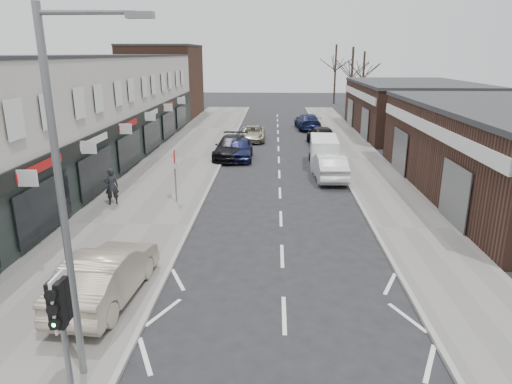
# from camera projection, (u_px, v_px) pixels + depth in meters

# --- Properties ---
(ground) EXTENTS (160.00, 160.00, 0.00)m
(ground) POSITION_uv_depth(u_px,v_px,m) (286.00, 359.00, 11.20)
(ground) COLOR black
(ground) RESTS_ON ground
(pavement_left) EXTENTS (5.50, 64.00, 0.12)m
(pavement_left) POSITION_uv_depth(u_px,v_px,m) (184.00, 158.00, 32.47)
(pavement_left) COLOR slate
(pavement_left) RESTS_ON ground
(pavement_right) EXTENTS (3.50, 64.00, 0.12)m
(pavement_right) POSITION_uv_depth(u_px,v_px,m) (361.00, 160.00, 31.99)
(pavement_right) COLOR slate
(pavement_right) RESTS_ON ground
(shop_terrace_left) EXTENTS (8.00, 41.00, 7.10)m
(shop_terrace_left) POSITION_uv_depth(u_px,v_px,m) (70.00, 113.00, 29.33)
(shop_terrace_left) COLOR beige
(shop_terrace_left) RESTS_ON ground
(brick_block_far) EXTENTS (8.00, 10.00, 8.00)m
(brick_block_far) POSITION_uv_depth(u_px,v_px,m) (163.00, 82.00, 53.57)
(brick_block_far) COLOR #4C2E20
(brick_block_far) RESTS_ON ground
(right_unit_far) EXTENTS (10.00, 16.00, 4.50)m
(right_unit_far) POSITION_uv_depth(u_px,v_px,m) (412.00, 109.00, 42.56)
(right_unit_far) COLOR #3C241B
(right_unit_far) RESTS_ON ground
(tree_far_a) EXTENTS (3.60, 3.60, 8.00)m
(tree_far_a) POSITION_uv_depth(u_px,v_px,m) (350.00, 114.00, 56.73)
(tree_far_a) COLOR #382D26
(tree_far_a) RESTS_ON ground
(tree_far_b) EXTENTS (3.60, 3.60, 7.50)m
(tree_far_b) POSITION_uv_depth(u_px,v_px,m) (361.00, 108.00, 62.37)
(tree_far_b) COLOR #382D26
(tree_far_b) RESTS_ON ground
(tree_far_c) EXTENTS (3.60, 3.60, 8.50)m
(tree_far_c) POSITION_uv_depth(u_px,v_px,m) (334.00, 104.00, 68.22)
(tree_far_c) COLOR #382D26
(tree_far_c) RESTS_ON ground
(traffic_light) EXTENTS (0.28, 0.60, 3.10)m
(traffic_light) POSITION_uv_depth(u_px,v_px,m) (61.00, 314.00, 8.74)
(traffic_light) COLOR slate
(traffic_light) RESTS_ON pavement_left
(street_lamp) EXTENTS (2.23, 0.22, 8.00)m
(street_lamp) POSITION_uv_depth(u_px,v_px,m) (68.00, 186.00, 9.26)
(street_lamp) COLOR slate
(street_lamp) RESTS_ON pavement_left
(warning_sign) EXTENTS (0.12, 0.80, 2.70)m
(warning_sign) POSITION_uv_depth(u_px,v_px,m) (175.00, 161.00, 22.23)
(warning_sign) COLOR slate
(warning_sign) RESTS_ON pavement_left
(white_van) EXTENTS (1.93, 4.93, 1.89)m
(white_van) POSITION_uv_depth(u_px,v_px,m) (324.00, 153.00, 30.14)
(white_van) COLOR white
(white_van) RESTS_ON ground
(sedan_on_pavement) EXTENTS (2.03, 4.89, 1.57)m
(sedan_on_pavement) POSITION_uv_depth(u_px,v_px,m) (106.00, 275.00, 13.54)
(sedan_on_pavement) COLOR tan
(sedan_on_pavement) RESTS_ON pavement_left
(pedestrian) EXTENTS (0.78, 0.67, 1.81)m
(pedestrian) POSITION_uv_depth(u_px,v_px,m) (112.00, 186.00, 22.12)
(pedestrian) COLOR black
(pedestrian) RESTS_ON pavement_left
(parked_car_left_a) EXTENTS (1.86, 4.45, 1.51)m
(parked_car_left_a) POSITION_uv_depth(u_px,v_px,m) (240.00, 149.00, 32.23)
(parked_car_left_a) COLOR #13183D
(parked_car_left_a) RESTS_ON ground
(parked_car_left_b) EXTENTS (2.43, 5.45, 1.55)m
(parked_car_left_b) POSITION_uv_depth(u_px,v_px,m) (231.00, 147.00, 32.62)
(parked_car_left_b) COLOR black
(parked_car_left_b) RESTS_ON ground
(parked_car_left_c) EXTENTS (2.14, 4.55, 1.26)m
(parked_car_left_c) POSITION_uv_depth(u_px,v_px,m) (253.00, 133.00, 39.14)
(parked_car_left_c) COLOR #A09A80
(parked_car_left_c) RESTS_ON ground
(parked_car_right_a) EXTENTS (1.83, 4.82, 1.57)m
(parked_car_right_a) POSITION_uv_depth(u_px,v_px,m) (329.00, 166.00, 27.12)
(parked_car_right_a) COLOR silver
(parked_car_right_a) RESTS_ON ground
(parked_car_right_b) EXTENTS (2.23, 4.92, 1.64)m
(parked_car_right_b) POSITION_uv_depth(u_px,v_px,m) (321.00, 135.00, 37.14)
(parked_car_right_b) COLOR black
(parked_car_right_b) RESTS_ON ground
(parked_car_right_c) EXTENTS (2.55, 5.38, 1.51)m
(parked_car_right_c) POSITION_uv_depth(u_px,v_px,m) (307.00, 121.00, 45.20)
(parked_car_right_c) COLOR #141B3F
(parked_car_right_c) RESTS_ON ground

